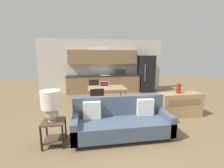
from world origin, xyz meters
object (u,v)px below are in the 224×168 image
(couch, at_px, (121,122))
(vase, at_px, (179,89))
(laptop, at_px, (104,86))
(table_lamp, at_px, (51,103))
(dining_table, at_px, (107,89))
(refrigerator, at_px, (146,74))
(dining_chair_near_left, at_px, (97,101))
(dining_chair_far_left, at_px, (94,90))
(credenza, at_px, (180,105))
(side_table, at_px, (54,129))

(couch, distance_m, vase, 2.21)
(couch, bearing_deg, laptop, 94.76)
(table_lamp, distance_m, vase, 3.59)
(dining_table, bearing_deg, couch, -87.46)
(refrigerator, xyz_separation_m, dining_chair_near_left, (-2.79, -3.08, -0.44))
(vase, relative_size, dining_chair_far_left, 0.33)
(laptop, bearing_deg, credenza, -20.03)
(refrigerator, bearing_deg, laptop, -137.95)
(refrigerator, bearing_deg, credenza, -94.01)
(couch, height_order, vase, vase)
(dining_chair_far_left, xyz_separation_m, laptop, (0.34, -0.71, 0.30))
(table_lamp, bearing_deg, vase, 16.03)
(dining_chair_near_left, relative_size, dining_chair_far_left, 1.00)
(dining_table, relative_size, dining_chair_near_left, 1.44)
(vase, bearing_deg, dining_chair_near_left, 172.97)
(table_lamp, distance_m, dining_chair_near_left, 1.68)
(couch, relative_size, table_lamp, 3.45)
(table_lamp, distance_m, laptop, 2.53)
(dining_chair_far_left, bearing_deg, laptop, -62.56)
(side_table, xyz_separation_m, vase, (3.43, 1.00, 0.52))
(refrigerator, relative_size, dining_chair_near_left, 2.06)
(side_table, height_order, vase, vase)
(dining_table, bearing_deg, table_lamp, -123.73)
(credenza, xyz_separation_m, dining_chair_far_left, (-2.56, 1.88, 0.13))
(dining_table, height_order, side_table, dining_table)
(vase, bearing_deg, dining_table, 151.88)
(couch, distance_m, credenza, 2.22)
(table_lamp, relative_size, dining_chair_near_left, 0.70)
(dining_table, xyz_separation_m, vase, (2.05, -1.10, 0.19))
(side_table, bearing_deg, credenza, 15.69)
(refrigerator, distance_m, vase, 3.40)
(vase, height_order, dining_chair_near_left, vase)
(table_lamp, bearing_deg, dining_chair_far_left, 71.19)
(laptop, bearing_deg, dining_chair_far_left, 123.25)
(couch, relative_size, vase, 7.30)
(vase, bearing_deg, table_lamp, -163.97)
(dining_chair_near_left, distance_m, laptop, 0.97)
(dining_chair_near_left, bearing_deg, refrigerator, -139.97)
(dining_chair_near_left, bearing_deg, laptop, -118.75)
(table_lamp, bearing_deg, couch, 4.86)
(side_table, bearing_deg, couch, 5.14)
(table_lamp, bearing_deg, credenza, 15.53)
(laptop, bearing_deg, dining_table, -31.31)
(laptop, bearing_deg, dining_chair_near_left, -103.12)
(vase, bearing_deg, refrigerator, 84.54)
(refrigerator, relative_size, dining_chair_far_left, 2.06)
(credenza, xyz_separation_m, laptop, (-2.22, 1.17, 0.44))
(dining_chair_near_left, bearing_deg, dining_table, -125.19)
(refrigerator, xyz_separation_m, laptop, (-2.46, -2.22, -0.14))
(couch, height_order, side_table, couch)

